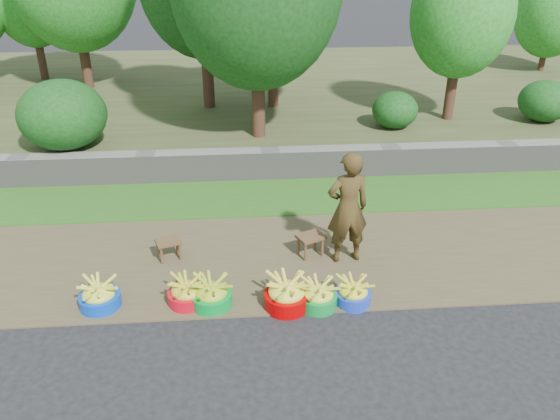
{
  "coord_description": "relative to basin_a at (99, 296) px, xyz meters",
  "views": [
    {
      "loc": [
        -0.54,
        -5.18,
        4.07
      ],
      "look_at": [
        -0.04,
        1.3,
        0.75
      ],
      "focal_mm": 35.0,
      "sensor_mm": 36.0,
      "label": 1
    }
  ],
  "objects": [
    {
      "name": "ground_plane",
      "position": [
        2.29,
        -0.35,
        -0.17
      ],
      "size": [
        120.0,
        120.0,
        0.0
      ],
      "primitive_type": "plane",
      "color": "black",
      "rests_on": "ground"
    },
    {
      "name": "basin_d",
      "position": [
        2.25,
        -0.17,
        0.02
      ],
      "size": [
        0.55,
        0.55,
        0.41
      ],
      "color": "#AF0002",
      "rests_on": "ground"
    },
    {
      "name": "basin_a",
      "position": [
        0.0,
        0.0,
        0.0
      ],
      "size": [
        0.5,
        0.5,
        0.37
      ],
      "color": "#073FCB",
      "rests_on": "ground"
    },
    {
      "name": "retaining_wall",
      "position": [
        2.29,
        3.75,
        0.11
      ],
      "size": [
        80.0,
        0.35,
        0.55
      ],
      "primitive_type": "cube",
      "color": "slate",
      "rests_on": "ground"
    },
    {
      "name": "basin_f",
      "position": [
        3.07,
        -0.16,
        -0.02
      ],
      "size": [
        0.45,
        0.45,
        0.33
      ],
      "color": "blue",
      "rests_on": "ground"
    },
    {
      "name": "grass_verge",
      "position": [
        2.29,
        2.9,
        -0.15
      ],
      "size": [
        80.0,
        1.5,
        0.04
      ],
      "primitive_type": "cube",
      "color": "#2D611C",
      "rests_on": "ground"
    },
    {
      "name": "basin_c",
      "position": [
        1.34,
        -0.08,
        0.0
      ],
      "size": [
        0.5,
        0.5,
        0.37
      ],
      "color": "#00932F",
      "rests_on": "ground"
    },
    {
      "name": "dirt_shoulder",
      "position": [
        2.29,
        0.9,
        -0.16
      ],
      "size": [
        80.0,
        2.5,
        0.02
      ],
      "primitive_type": "cube",
      "color": "brown",
      "rests_on": "ground"
    },
    {
      "name": "basin_e",
      "position": [
        2.63,
        -0.19,
        -0.01
      ],
      "size": [
        0.46,
        0.46,
        0.35
      ],
      "color": "#0D8833",
      "rests_on": "ground"
    },
    {
      "name": "basin_b",
      "position": [
        1.05,
        -0.01,
        -0.01
      ],
      "size": [
        0.48,
        0.48,
        0.36
      ],
      "color": "red",
      "rests_on": "ground"
    },
    {
      "name": "stool_left",
      "position": [
        0.73,
        1.02,
        0.09
      ],
      "size": [
        0.4,
        0.35,
        0.3
      ],
      "rotation": [
        0.0,
        0.0,
        0.34
      ],
      "color": "brown",
      "rests_on": "dirt_shoulder"
    },
    {
      "name": "stool_right",
      "position": [
        2.69,
        0.96,
        0.11
      ],
      "size": [
        0.44,
        0.4,
        0.32
      ],
      "rotation": [
        0.0,
        0.0,
        0.42
      ],
      "color": "brown",
      "rests_on": "dirt_shoulder"
    },
    {
      "name": "vendor_woman",
      "position": [
        3.15,
        0.82,
        0.64
      ],
      "size": [
        0.63,
        0.46,
        1.58
      ],
      "primitive_type": "imported",
      "rotation": [
        0.0,
        0.0,
        3.29
      ],
      "color": "black",
      "rests_on": "dirt_shoulder"
    },
    {
      "name": "earth_bank",
      "position": [
        2.29,
        8.65,
        0.08
      ],
      "size": [
        80.0,
        10.0,
        0.5
      ],
      "primitive_type": "cube",
      "color": "#424826",
      "rests_on": "ground"
    }
  ]
}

